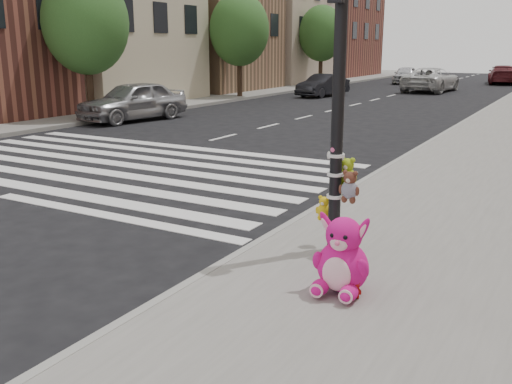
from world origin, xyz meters
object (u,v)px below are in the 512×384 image
Objects in this scene: red_teddy at (356,289)px; car_silver_far at (133,101)px; car_white_near at (431,80)px; signal_pole at (340,131)px; pink_bunny at (342,260)px; car_dark_far at (323,85)px.

red_teddy is 17.38m from car_silver_far.
signal_pole is at bearing 104.24° from car_white_near.
car_dark_far is (-10.97, 24.95, 0.12)m from pink_bunny.
red_teddy is 0.04× the size of car_silver_far.
car_silver_far is (-12.43, 9.98, -1.00)m from signal_pole.
signal_pole is 25.90m from car_dark_far.
car_silver_far is at bearing 136.90° from pink_bunny.
signal_pole is 0.74× the size of car_white_near.
car_silver_far reaches higher than car_dark_far.
car_white_near is at bearing 99.27° from pink_bunny.
car_silver_far is 13.87m from car_dark_far.
car_dark_far is at bearing 91.09° from car_silver_far.
signal_pole is 4.35× the size of pink_bunny.
car_dark_far is 0.71× the size of car_white_near.
car_silver_far is at bearing -89.37° from car_dark_far.
car_silver_far reaches higher than red_teddy.
car_silver_far is 1.16× the size of car_dark_far.
pink_bunny is 32.23m from car_white_near.
red_teddy is 27.40m from car_dark_far.
signal_pole is at bearing -57.26° from car_dark_far.
pink_bunny is at bearing -65.23° from signal_pole.
red_teddy is 32.34m from car_white_near.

